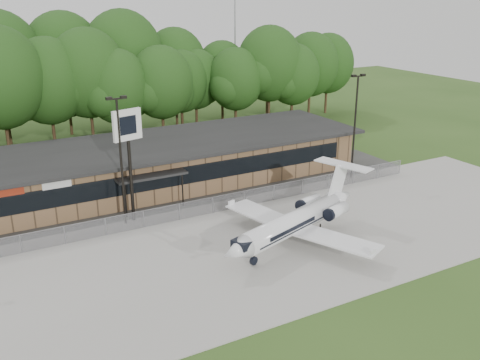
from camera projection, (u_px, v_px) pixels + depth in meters
ground at (296, 308)px, 31.22m from camera, size 160.00×160.00×0.00m
apron at (232, 252)px, 37.81m from camera, size 64.00×18.00×0.08m
parking_lot at (170, 200)px, 47.30m from camera, size 50.00×9.00×0.06m
terminal at (152, 164)px, 50.25m from camera, size 41.00×11.65×4.30m
fence at (191, 210)px, 43.34m from camera, size 46.00×0.04×1.52m
treeline at (96, 81)px, 63.38m from camera, size 72.00×12.00×15.00m
radio_mast at (235, 28)px, 76.71m from camera, size 0.20×0.20×25.00m
light_pole_mid at (120, 152)px, 40.56m from camera, size 1.55×0.30×10.23m
light_pole_right at (355, 119)px, 51.07m from camera, size 1.55×0.30×10.23m
business_jet at (297, 221)px, 38.72m from camera, size 14.37×12.87×4.89m
pole_sign at (128, 137)px, 40.82m from camera, size 2.39×0.83×9.13m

